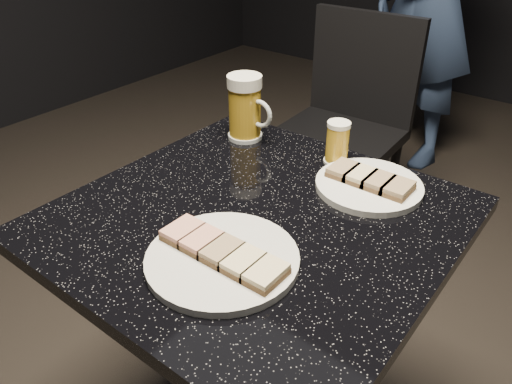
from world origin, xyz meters
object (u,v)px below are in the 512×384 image
table (256,306)px  beer_tumbler (337,143)px  plate_small (369,186)px  plate_large (222,259)px  beer_mug (246,108)px  chair (345,120)px

table → beer_tumbler: beer_tumbler is taller
plate_small → table: plate_small is taller
plate_small → beer_tumbler: beer_tumbler is taller
plate_large → plate_small: size_ratio=1.17×
table → beer_mug: bearing=132.3°
beer_mug → beer_tumbler: size_ratio=1.61×
chair → plate_large: bearing=-71.3°
beer_mug → plate_large: bearing=-55.7°
plate_small → beer_tumbler: bearing=152.6°
table → beer_tumbler: bearing=87.2°
plate_large → beer_tumbler: (-0.03, 0.42, 0.04)m
plate_small → chair: 0.96m
plate_small → table: bearing=-119.9°
table → beer_tumbler: size_ratio=7.65×
beer_mug → chair: size_ratio=0.18×
beer_tumbler → chair: 0.87m
plate_small → beer_tumbler: (-0.11, 0.06, 0.04)m
table → chair: bearing=109.0°
table → chair: 1.07m
chair → plate_small: bearing=-59.2°
plate_large → beer_tumbler: 0.43m
plate_large → table: 0.29m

